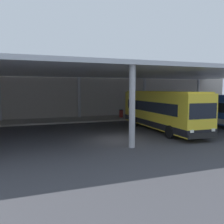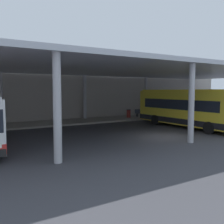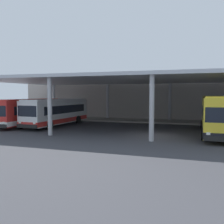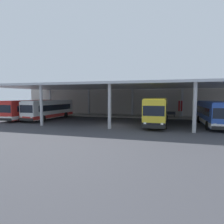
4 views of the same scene
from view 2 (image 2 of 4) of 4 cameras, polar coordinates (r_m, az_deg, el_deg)
name	(u,v)px [view 2 (image 2 of 4)]	position (r m, az deg, el deg)	size (l,w,h in m)	color
ground_plane	(164,137)	(19.94, 11.42, -5.38)	(200.00, 200.00, 0.00)	#3D3D42
platform_kerb	(92,120)	(29.49, -4.46, -1.87)	(42.00, 4.50, 0.18)	gray
station_building_facade	(79,92)	(32.22, -7.17, 4.31)	(48.00, 1.60, 6.51)	#ADA399
canopy_shelter	(123,71)	(24.00, 2.46, 9.08)	(40.00, 17.00, 5.55)	silver
bus_middle_bay	(187,108)	(25.17, 16.22, 0.83)	(2.88, 11.38, 3.57)	yellow
bench_waiting	(141,113)	(33.37, 6.42, -0.13)	(1.80, 0.45, 0.92)	#383D47
trash_bin	(129,113)	(31.79, 3.68, -0.32)	(0.52, 0.52, 0.98)	maroon
banner_sign	(156,102)	(33.66, 9.55, 2.13)	(0.70, 0.12, 3.20)	#B2B2B7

